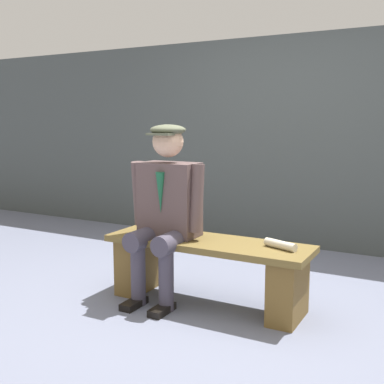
% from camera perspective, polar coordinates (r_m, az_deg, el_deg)
% --- Properties ---
extents(ground_plane, '(30.00, 30.00, 0.00)m').
position_cam_1_polar(ground_plane, '(3.70, 1.79, -13.10)').
color(ground_plane, slate).
extents(bench, '(1.54, 0.47, 0.49)m').
position_cam_1_polar(bench, '(3.60, 1.82, -8.60)').
color(bench, brown).
rests_on(bench, ground).
extents(seated_man, '(0.61, 0.57, 1.33)m').
position_cam_1_polar(seated_man, '(3.60, -3.13, -1.42)').
color(seated_man, brown).
rests_on(seated_man, ground).
extents(rolled_magazine, '(0.25, 0.14, 0.06)m').
position_cam_1_polar(rolled_magazine, '(3.36, 10.47, -6.19)').
color(rolled_magazine, beige).
rests_on(rolled_magazine, bench).
extents(stadium_wall, '(12.00, 0.24, 2.26)m').
position_cam_1_polar(stadium_wall, '(5.37, 11.86, 5.81)').
color(stadium_wall, '#444A49').
rests_on(stadium_wall, ground).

